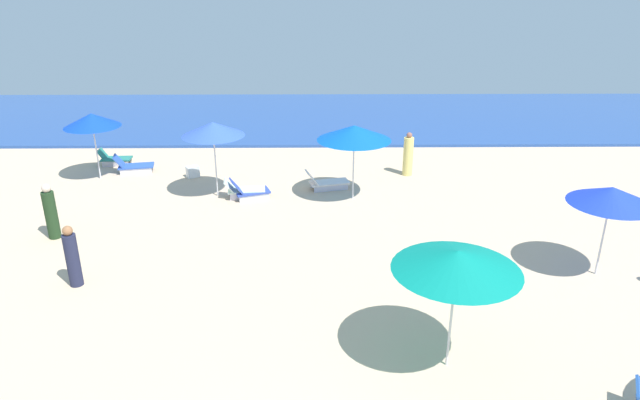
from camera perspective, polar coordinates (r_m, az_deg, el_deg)
The scene contains 15 objects.
ocean at distance 30.18m, azimuth -0.96°, elevation 8.29°, with size 60.00×10.65×0.12m, color #264B95.
umbrella_0 at distance 10.85m, azimuth 13.46°, elevation -5.88°, with size 2.42×2.42×2.53m.
umbrella_1 at distance 18.81m, azimuth 3.42°, elevation 6.69°, with size 2.44×2.44×2.55m.
lounge_chair_1_0 at distance 20.26m, azimuth 0.59°, elevation 1.77°, with size 1.62×0.93×0.72m.
umbrella_2 at distance 19.33m, azimuth -10.59°, elevation 6.95°, with size 2.08×2.08×2.59m.
lounge_chair_2_0 at distance 19.58m, azimuth -7.10°, elevation 0.89°, with size 1.43×1.03×0.72m.
lounge_chair_2_1 at distance 19.70m, azimuth -7.60°, elevation 0.97°, with size 1.43×0.72×0.65m.
umbrella_3 at distance 15.62m, azimuth 26.99°, elevation 0.40°, with size 2.04×2.04×2.39m.
umbrella_4 at distance 22.26m, azimuth -21.75°, elevation 7.39°, with size 2.00×2.00×2.47m.
lounge_chair_4_0 at distance 24.17m, azimuth -19.77°, elevation 3.88°, with size 1.25×0.61×0.67m.
lounge_chair_4_1 at distance 23.09m, azimuth -18.10°, elevation 3.26°, with size 1.53×0.87×0.71m.
beachgoer_0 at distance 18.14m, azimuth -25.20°, elevation -1.15°, with size 0.47×0.47×1.67m.
beachgoer_2 at distance 15.26m, azimuth -23.40°, elevation -5.27°, with size 0.37×0.37×1.60m.
beachgoer_3 at distance 21.75m, azimuth 8.75°, elevation 4.40°, with size 0.37×0.37×1.66m.
cooler_box_0 at distance 21.97m, azimuth -12.53°, elevation 2.77°, with size 0.44×0.32×0.42m, color white.
Camera 1 is at (0.19, -4.62, 7.33)m, focal length 32.19 mm.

